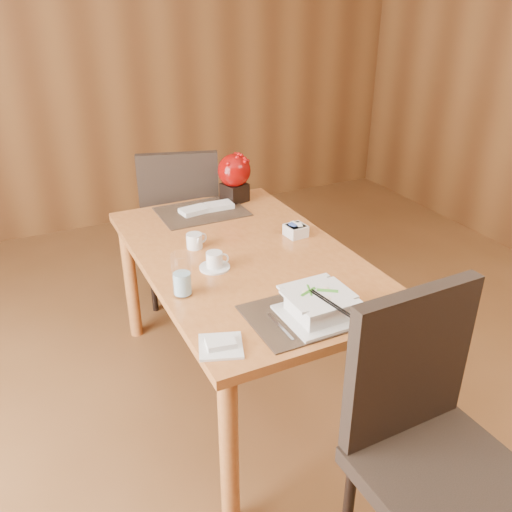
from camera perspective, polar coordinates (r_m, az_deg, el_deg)
name	(u,v)px	position (r m, az deg, el deg)	size (l,w,h in m)	color
ground	(307,469)	(2.48, 5.37, -21.38)	(6.00, 6.00, 0.00)	brown
back_wall	(110,47)	(4.49, -15.12, 20.43)	(5.00, 0.02, 2.80)	brown
dining_table	(246,273)	(2.48, -1.08, -1.78)	(0.90, 1.50, 0.75)	#B96B33
placemat_near	(309,314)	(2.02, 5.56, -6.06)	(0.45, 0.33, 0.01)	black
placemat_far	(202,212)	(2.90, -5.71, 4.67)	(0.45, 0.33, 0.01)	black
soup_setting	(318,306)	(1.98, 6.55, -5.23)	(0.26, 0.26, 0.10)	silver
coffee_cup	(214,262)	(2.31, -4.40, -0.58)	(0.13, 0.13, 0.08)	silver
water_glass	(182,275)	(2.11, -7.83, -1.97)	(0.08, 0.08, 0.18)	silver
creamer_jug	(194,241)	(2.50, -6.50, 1.59)	(0.09, 0.09, 0.07)	silver
sugar_caddy	(296,231)	(2.61, 4.21, 2.69)	(0.09, 0.09, 0.06)	silver
berry_decor	(234,175)	(2.99, -2.31, 8.54)	(0.18, 0.18, 0.27)	black
napkins_far	(209,208)	(2.91, -5.01, 5.10)	(0.29, 0.10, 0.03)	silver
bread_plate	(221,346)	(1.84, -3.74, -9.46)	(0.15, 0.15, 0.01)	silver
near_chair	(430,435)	(1.85, 17.81, -17.52)	(0.50, 0.50, 1.04)	black
far_chair	(180,219)	(3.31, -7.96, 3.93)	(0.58, 0.59, 1.01)	black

